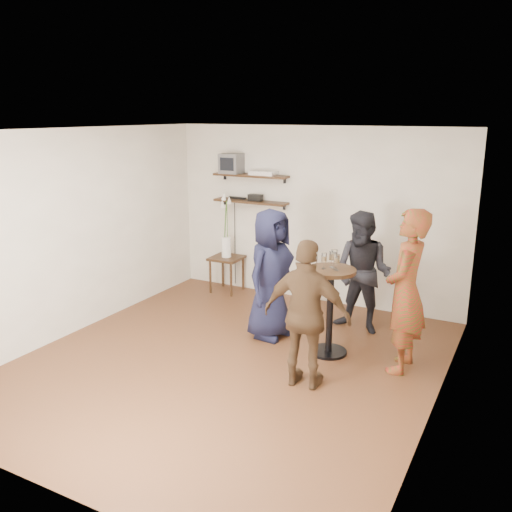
{
  "coord_description": "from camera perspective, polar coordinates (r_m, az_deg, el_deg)",
  "views": [
    {
      "loc": [
        2.93,
        -4.88,
        2.78
      ],
      "look_at": [
        0.14,
        0.4,
        1.19
      ],
      "focal_mm": 38.0,
      "sensor_mm": 36.0,
      "label": 1
    }
  ],
  "objects": [
    {
      "name": "room",
      "position": [
        5.88,
        -3.01,
        0.32
      ],
      "size": [
        4.58,
        5.08,
        2.68
      ],
      "color": "#4E2F19",
      "rests_on": "ground"
    },
    {
      "name": "shelf_upper",
      "position": [
        8.3,
        -0.56,
        8.47
      ],
      "size": [
        1.2,
        0.25,
        0.04
      ],
      "primitive_type": "cube",
      "color": "black",
      "rests_on": "room"
    },
    {
      "name": "shelf_lower",
      "position": [
        8.36,
        -0.56,
        5.75
      ],
      "size": [
        1.2,
        0.25,
        0.04
      ],
      "primitive_type": "cube",
      "color": "black",
      "rests_on": "room"
    },
    {
      "name": "crt_monitor",
      "position": [
        8.45,
        -2.56,
        9.71
      ],
      "size": [
        0.32,
        0.3,
        0.3
      ],
      "primitive_type": "cube",
      "color": "#59595B",
      "rests_on": "shelf_upper"
    },
    {
      "name": "dvd_deck",
      "position": [
        8.19,
        0.81,
        8.72
      ],
      "size": [
        0.4,
        0.24,
        0.06
      ],
      "primitive_type": "cube",
      "color": "silver",
      "rests_on": "shelf_upper"
    },
    {
      "name": "radio",
      "position": [
        8.31,
        -0.07,
        6.17
      ],
      "size": [
        0.22,
        0.1,
        0.1
      ],
      "primitive_type": "cube",
      "color": "black",
      "rests_on": "shelf_lower"
    },
    {
      "name": "power_strip",
      "position": [
        8.52,
        -1.97,
        6.14
      ],
      "size": [
        0.3,
        0.05,
        0.03
      ],
      "primitive_type": "cube",
      "color": "black",
      "rests_on": "shelf_lower"
    },
    {
      "name": "side_table",
      "position": [
        8.58,
        -3.11,
        -0.69
      ],
      "size": [
        0.49,
        0.49,
        0.57
      ],
      "rotation": [
        0.0,
        0.0,
        0.04
      ],
      "color": "black",
      "rests_on": "room"
    },
    {
      "name": "vase_lilies",
      "position": [
        8.48,
        -3.16,
        2.05
      ],
      "size": [
        0.2,
        0.21,
        1.04
      ],
      "rotation": [
        0.0,
        0.0,
        0.04
      ],
      "color": "white",
      "rests_on": "side_table"
    },
    {
      "name": "drinks_table",
      "position": [
        6.37,
        7.82,
        -4.58
      ],
      "size": [
        0.57,
        0.57,
        1.04
      ],
      "color": "black",
      "rests_on": "room"
    },
    {
      "name": "wine_glass_fl",
      "position": [
        6.21,
        7.17,
        -0.2
      ],
      "size": [
        0.06,
        0.06,
        0.19
      ],
      "color": "silver",
      "rests_on": "drinks_table"
    },
    {
      "name": "wine_glass_fr",
      "position": [
        6.16,
        8.53,
        -0.38
      ],
      "size": [
        0.06,
        0.06,
        0.19
      ],
      "color": "silver",
      "rests_on": "drinks_table"
    },
    {
      "name": "wine_glass_bl",
      "position": [
        6.29,
        7.98,
        -0.04
      ],
      "size": [
        0.06,
        0.06,
        0.19
      ],
      "color": "silver",
      "rests_on": "drinks_table"
    },
    {
      "name": "wine_glass_br",
      "position": [
        6.23,
        8.22,
        0.03
      ],
      "size": [
        0.07,
        0.07,
        0.22
      ],
      "color": "silver",
      "rests_on": "drinks_table"
    },
    {
      "name": "person_plaid",
      "position": [
        6.07,
        15.49,
        -3.62
      ],
      "size": [
        0.44,
        0.66,
        1.82
      ],
      "primitive_type": "imported",
      "rotation": [
        0.0,
        0.0,
        4.71
      ],
      "color": "red",
      "rests_on": "room"
    },
    {
      "name": "person_dark",
      "position": [
        7.06,
        11.18,
        -1.74
      ],
      "size": [
        0.85,
        0.7,
        1.58
      ],
      "primitive_type": "imported",
      "rotation": [
        0.0,
        0.0,
        -0.15
      ],
      "color": "black",
      "rests_on": "room"
    },
    {
      "name": "person_navy",
      "position": [
        6.76,
        1.57,
        -1.91
      ],
      "size": [
        0.65,
        0.88,
        1.65
      ],
      "primitive_type": "imported",
      "rotation": [
        0.0,
        0.0,
        1.4
      ],
      "color": "black",
      "rests_on": "room"
    },
    {
      "name": "person_brown",
      "position": [
        5.56,
        5.37,
        -6.2
      ],
      "size": [
        0.94,
        0.45,
        1.57
      ],
      "primitive_type": "imported",
      "rotation": [
        0.0,
        0.0,
        3.21
      ],
      "color": "#48321F",
      "rests_on": "room"
    }
  ]
}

